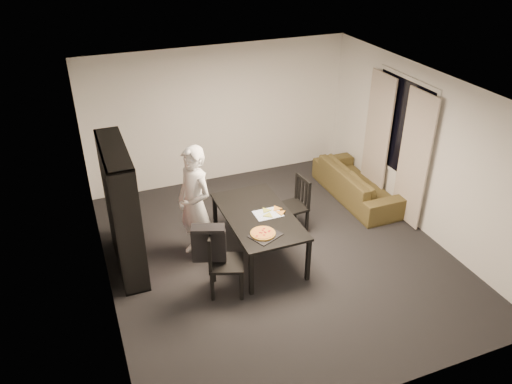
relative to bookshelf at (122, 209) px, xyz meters
name	(u,v)px	position (x,y,z in m)	size (l,w,h in m)	color
room	(279,180)	(2.16, -0.60, 0.35)	(5.01, 5.51, 2.61)	black
window_pane	(402,127)	(4.64, 0.00, 0.55)	(0.02, 1.40, 1.60)	black
window_frame	(402,127)	(4.64, 0.00, 0.55)	(0.03, 1.52, 1.72)	white
curtain_left	(414,160)	(4.56, -0.52, 0.20)	(0.03, 0.70, 2.25)	#B9AC9E
curtain_right	(377,136)	(4.56, 0.52, 0.20)	(0.03, 0.70, 2.25)	#B9AC9E
bookshelf	(122,209)	(0.00, 0.00, 0.00)	(0.35, 1.50, 1.90)	black
dining_table	(258,218)	(1.88, -0.50, -0.30)	(0.96, 1.72, 0.72)	black
chair_left	(219,258)	(1.08, -1.09, -0.39)	(0.59, 0.59, 0.98)	black
chair_right	(297,201)	(2.71, -0.08, -0.41)	(0.48, 0.48, 0.94)	black
draped_jacket	(209,243)	(0.96, -1.05, -0.14)	(0.47, 0.33, 0.54)	black
person	(195,204)	(1.01, -0.17, -0.05)	(0.66, 0.43, 1.80)	white
baking_tray	(265,235)	(1.77, -1.05, -0.23)	(0.40, 0.32, 0.01)	black
pepperoni_pizza	(263,233)	(1.74, -1.01, -0.21)	(0.35, 0.35, 0.03)	#A67B30
kitchen_towel	(268,214)	(2.02, -0.54, -0.23)	(0.40, 0.30, 0.01)	white
pizza_slices	(273,212)	(2.10, -0.52, -0.22)	(0.37, 0.31, 0.01)	gold
sofa	(357,183)	(4.22, 0.47, -0.65)	(2.03, 0.79, 0.59)	#46381C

